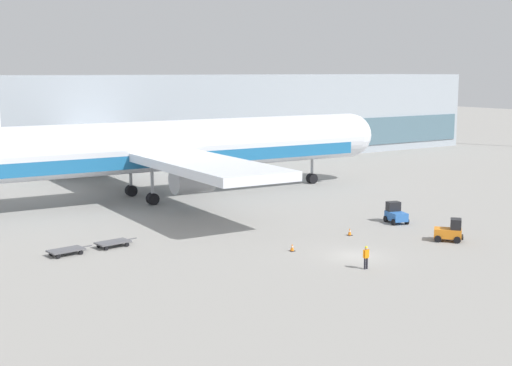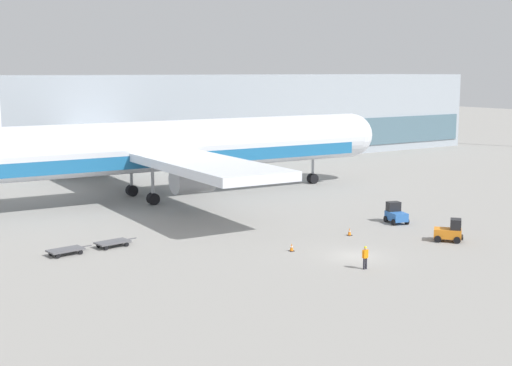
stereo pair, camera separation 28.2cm
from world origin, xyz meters
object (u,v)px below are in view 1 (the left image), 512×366
Objects in this scene: baggage_dolly_lead at (66,250)px; traffic_cone_far at (292,247)px; baggage_dolly_second at (113,242)px; traffic_cone_near at (350,232)px; airplane_main at (168,148)px; ground_crew_near at (366,255)px; baggage_tug_foreground at (450,231)px; baggage_tug_mid at (395,214)px.

baggage_dolly_lead is 18.25m from traffic_cone_far.
baggage_dolly_lead and baggage_dolly_second have the same top height.
airplane_main is at bearing 100.04° from traffic_cone_near.
baggage_dolly_lead is 23.80m from ground_crew_near.
baggage_tug_foreground is 32.42m from baggage_dolly_lead.
airplane_main is 27.47m from traffic_cone_near.
airplane_main is at bearing 38.05° from baggage_dolly_lead.
baggage_tug_mid reaches higher than traffic_cone_near.
airplane_main is 15.41× the size of baggage_dolly_lead.
ground_crew_near reaches higher than traffic_cone_near.
baggage_tug_foreground is at bearing -69.87° from airplane_main.
baggage_dolly_lead is 1.00× the size of baggage_dolly_second.
ground_crew_near is at bearing -90.07° from airplane_main.
baggage_tug_mid is (11.99, -24.86, -4.96)m from airplane_main.
airplane_main reaches higher than traffic_cone_far.
baggage_dolly_second is at bearing 140.95° from traffic_cone_far.
baggage_tug_mid reaches higher than baggage_dolly_lead.
airplane_main is 24.38m from baggage_dolly_second.
traffic_cone_near reaches higher than baggage_dolly_second.
airplane_main is 27.35m from baggage_dolly_lead.
ground_crew_near is (-12.08, -2.54, 0.16)m from baggage_tug_foreground.
traffic_cone_near is at bearing -120.91° from ground_crew_near.
ground_crew_near is (17.21, -16.43, 0.65)m from baggage_dolly_lead.
airplane_main reaches higher than ground_crew_near.
airplane_main is at bearing 156.25° from baggage_tug_foreground.
airplane_main is 32.92× the size of ground_crew_near.
baggage_dolly_lead is 2.14× the size of ground_crew_near.
baggage_tug_mid is 3.86× the size of traffic_cone_near.
baggage_tug_mid is at bearing -61.74° from airplane_main.
baggage_dolly_lead is (-30.80, 5.77, -0.49)m from baggage_tug_mid.
baggage_dolly_lead is at bearing 177.93° from baggage_dolly_second.
traffic_cone_far reaches higher than baggage_dolly_second.
baggage_tug_foreground and baggage_tug_mid have the same top height.
baggage_dolly_second is (4.16, 0.39, 0.00)m from baggage_dolly_lead.
traffic_cone_near is at bearing 118.71° from baggage_tug_mid.
baggage_tug_mid is 7.49m from traffic_cone_near.
baggage_tug_foreground reaches higher than baggage_dolly_lead.
ground_crew_near is 7.51m from traffic_cone_far.
airplane_main is 28.04m from baggage_tug_mid.
baggage_dolly_second is (-14.65, -18.70, -5.45)m from airplane_main.
airplane_main is 35.88m from ground_crew_near.
traffic_cone_near reaches higher than baggage_dolly_lead.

